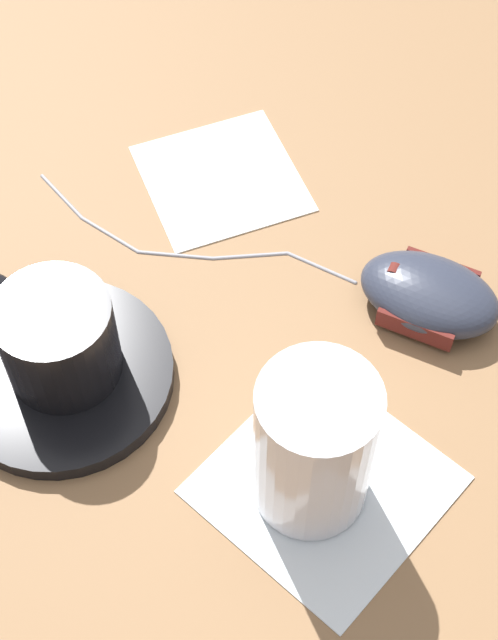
% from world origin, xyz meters
% --- Properties ---
extents(ground_plane, '(3.00, 3.00, 0.00)m').
position_xyz_m(ground_plane, '(0.00, 0.00, 0.00)').
color(ground_plane, olive).
extents(saucer, '(0.16, 0.16, 0.01)m').
position_xyz_m(saucer, '(-0.10, -0.09, 0.01)').
color(saucer, black).
rests_on(saucer, ground).
extents(coffee_cup, '(0.11, 0.08, 0.07)m').
position_xyz_m(coffee_cup, '(-0.10, -0.08, 0.05)').
color(coffee_cup, black).
rests_on(coffee_cup, saucer).
extents(computer_mouse, '(0.11, 0.08, 0.04)m').
position_xyz_m(computer_mouse, '(0.13, 0.05, 0.02)').
color(computer_mouse, '#2D3342').
rests_on(computer_mouse, ground).
extents(mouse_cable, '(0.27, 0.05, 0.00)m').
position_xyz_m(mouse_cable, '(-0.06, 0.06, 0.00)').
color(mouse_cable, gray).
rests_on(mouse_cable, ground).
extents(napkin_under_glass, '(0.19, 0.19, 0.00)m').
position_xyz_m(napkin_under_glass, '(0.10, -0.11, 0.00)').
color(napkin_under_glass, white).
rests_on(napkin_under_glass, ground).
extents(drinking_glass, '(0.07, 0.07, 0.12)m').
position_xyz_m(drinking_glass, '(0.09, -0.11, 0.06)').
color(drinking_glass, silver).
rests_on(drinking_glass, napkin_under_glass).
extents(napkin_spare, '(0.17, 0.17, 0.00)m').
position_xyz_m(napkin_spare, '(-0.05, 0.13, 0.00)').
color(napkin_spare, silver).
rests_on(napkin_spare, ground).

